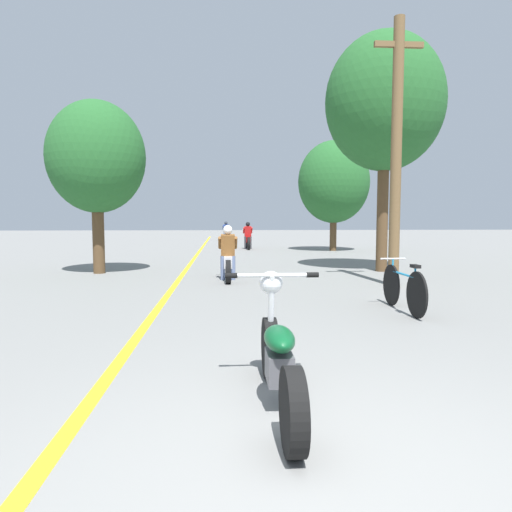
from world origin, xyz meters
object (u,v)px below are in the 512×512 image
at_px(motorcycle_rider_mid, 248,239).
at_px(roadside_tree_right_far, 334,182).
at_px(motorcycle_foreground, 278,356).
at_px(utility_pole, 396,150).
at_px(roadside_tree_left, 96,158).
at_px(motorcycle_rider_lead, 228,259).
at_px(roadside_tree_right_near, 385,103).
at_px(motorcycle_rider_far, 226,233).
at_px(bicycle_parked, 403,288).

bearing_deg(motorcycle_rider_mid, roadside_tree_right_far, -22.13).
bearing_deg(motorcycle_foreground, utility_pole, 62.10).
relative_size(roadside_tree_left, motorcycle_rider_lead, 2.38).
height_order(roadside_tree_right_near, motorcycle_foreground, roadside_tree_right_near).
relative_size(roadside_tree_right_far, motorcycle_rider_lead, 2.61).
bearing_deg(motorcycle_rider_far, motorcycle_rider_lead, -90.26).
relative_size(motorcycle_rider_mid, bicycle_parked, 1.20).
bearing_deg(motorcycle_rider_lead, motorcycle_rider_mid, 84.46).
bearing_deg(motorcycle_rider_mid, motorcycle_rider_far, 96.30).
height_order(motorcycle_rider_lead, motorcycle_rider_mid, motorcycle_rider_mid).
relative_size(roadside_tree_left, motorcycle_foreground, 2.34).
bearing_deg(motorcycle_rider_mid, roadside_tree_right_near, -72.02).
distance_m(utility_pole, roadside_tree_right_near, 3.36).
xyz_separation_m(roadside_tree_right_far, motorcycle_foreground, (-4.82, -17.88, -2.85)).
distance_m(roadside_tree_right_far, bicycle_parked, 14.74).
distance_m(motorcycle_rider_lead, motorcycle_rider_far, 21.22).
distance_m(motorcycle_foreground, bicycle_parked, 4.39).
distance_m(utility_pole, roadside_tree_left, 7.88).
relative_size(roadside_tree_right_far, bicycle_parked, 2.93).
xyz_separation_m(roadside_tree_right_near, bicycle_parked, (-1.64, -5.66, -4.40)).
bearing_deg(motorcycle_rider_lead, utility_pole, -18.40).
bearing_deg(utility_pole, roadside_tree_right_near, 75.76).
bearing_deg(roadside_tree_right_near, utility_pole, -104.24).
height_order(roadside_tree_right_far, roadside_tree_left, roadside_tree_right_far).
relative_size(utility_pole, motorcycle_rider_lead, 2.97).
relative_size(utility_pole, roadside_tree_right_near, 0.88).
xyz_separation_m(utility_pole, motorcycle_foreground, (-3.43, -6.48, -2.65)).
distance_m(roadside_tree_left, motorcycle_rider_mid, 11.50).
bearing_deg(roadside_tree_left, bicycle_parked, -41.95).
bearing_deg(motorcycle_rider_far, roadside_tree_right_near, -77.50).
relative_size(utility_pole, roadside_tree_left, 1.25).
bearing_deg(bicycle_parked, roadside_tree_right_far, 80.79).
distance_m(roadside_tree_left, motorcycle_rider_far, 20.11).
height_order(motorcycle_rider_lead, bicycle_parked, motorcycle_rider_lead).
height_order(roadside_tree_right_near, roadside_tree_right_far, roadside_tree_right_near).
bearing_deg(motorcycle_rider_mid, motorcycle_foreground, -92.41).
relative_size(utility_pole, roadside_tree_right_far, 1.14).
relative_size(motorcycle_foreground, motorcycle_rider_far, 1.02).
height_order(motorcycle_rider_mid, bicycle_parked, motorcycle_rider_mid).
distance_m(motorcycle_rider_lead, bicycle_parked, 5.00).
bearing_deg(roadside_tree_right_near, roadside_tree_left, 179.35).
bearing_deg(bicycle_parked, utility_pole, 72.07).
distance_m(motorcycle_rider_mid, motorcycle_rider_far, 9.51).
bearing_deg(motorcycle_rider_far, motorcycle_foreground, -89.56).
distance_m(utility_pole, motorcycle_foreground, 7.80).
height_order(motorcycle_foreground, motorcycle_rider_far, motorcycle_rider_far).
xyz_separation_m(utility_pole, roadside_tree_left, (-7.33, 2.88, 0.14)).
height_order(motorcycle_rider_mid, motorcycle_rider_far, motorcycle_rider_mid).
relative_size(roadside_tree_right_near, bicycle_parked, 3.79).
height_order(motorcycle_foreground, motorcycle_rider_mid, motorcycle_rider_mid).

